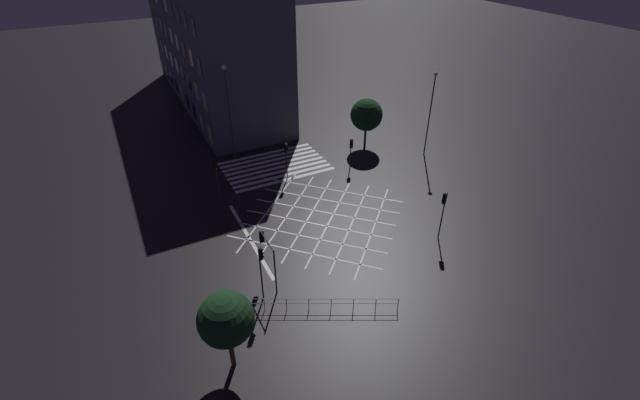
# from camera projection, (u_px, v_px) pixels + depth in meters

# --- Properties ---
(ground_plane) EXTENTS (200.00, 200.00, 0.00)m
(ground_plane) POSITION_uv_depth(u_px,v_px,m) (320.00, 218.00, 37.65)
(ground_plane) COLOR black
(road_markings) EXTENTS (16.21, 22.04, 0.01)m
(road_markings) POSITION_uv_depth(u_px,v_px,m) (287.00, 184.00, 42.46)
(road_markings) COLOR silver
(road_markings) RESTS_ON ground_plane
(office_building) EXTENTS (10.06, 33.37, 18.01)m
(office_building) POSITION_uv_depth(u_px,v_px,m) (211.00, 36.00, 56.49)
(office_building) COLOR #4C515B
(office_building) RESTS_ON ground_plane
(traffic_light_sw_cross) EXTENTS (0.36, 0.39, 3.29)m
(traffic_light_sw_cross) POSITION_uv_depth(u_px,v_px,m) (351.00, 148.00, 43.87)
(traffic_light_sw_cross) COLOR #2D2D30
(traffic_light_sw_cross) RESTS_ON ground_plane
(traffic_light_nw_cross) EXTENTS (0.36, 0.39, 4.31)m
(traffic_light_nw_cross) POSITION_uv_depth(u_px,v_px,m) (443.00, 206.00, 33.70)
(traffic_light_nw_cross) COLOR #2D2D30
(traffic_light_nw_cross) RESTS_ON ground_plane
(traffic_light_ne_cross) EXTENTS (0.36, 2.69, 3.90)m
(traffic_light_ne_cross) POSITION_uv_depth(u_px,v_px,m) (267.00, 250.00, 29.60)
(traffic_light_ne_cross) COLOR #2D2D30
(traffic_light_ne_cross) RESTS_ON ground_plane
(traffic_light_median_south) EXTENTS (0.36, 0.39, 3.94)m
(traffic_light_median_south) POSITION_uv_depth(u_px,v_px,m) (287.00, 154.00, 41.75)
(traffic_light_median_south) COLOR #2D2D30
(traffic_light_median_south) RESTS_ON ground_plane
(traffic_light_se_cross) EXTENTS (0.36, 0.39, 4.19)m
(traffic_light_se_cross) POSITION_uv_depth(u_px,v_px,m) (216.00, 172.00, 38.45)
(traffic_light_se_cross) COLOR #2D2D30
(traffic_light_se_cross) RESTS_ON ground_plane
(traffic_light_ne_main) EXTENTS (0.39, 0.36, 4.47)m
(traffic_light_ne_main) POSITION_uv_depth(u_px,v_px,m) (261.00, 263.00, 28.03)
(traffic_light_ne_main) COLOR #2D2D30
(traffic_light_ne_main) RESTS_ON ground_plane
(street_lamp_east) EXTENTS (0.50, 0.50, 10.17)m
(street_lamp_east) POSITION_uv_depth(u_px,v_px,m) (228.00, 98.00, 43.22)
(street_lamp_east) COLOR #2D2D30
(street_lamp_east) RESTS_ON ground_plane
(street_lamp_west) EXTENTS (0.42, 0.42, 9.19)m
(street_lamp_west) POSITION_uv_depth(u_px,v_px,m) (431.00, 104.00, 44.64)
(street_lamp_west) COLOR #2D2D30
(street_lamp_west) RESTS_ON ground_plane
(street_tree_near) EXTENTS (3.60, 3.60, 5.58)m
(street_tree_near) POSITION_uv_depth(u_px,v_px,m) (366.00, 115.00, 47.50)
(street_tree_near) COLOR #473323
(street_tree_near) RESTS_ON ground_plane
(street_tree_far) EXTENTS (3.15, 3.15, 5.55)m
(street_tree_far) POSITION_uv_depth(u_px,v_px,m) (226.00, 319.00, 23.10)
(street_tree_far) COLOR #473323
(street_tree_far) RESTS_ON ground_plane
(pedestrian_railing) EXTENTS (9.38, 4.77, 1.05)m
(pedestrian_railing) POSITION_uv_depth(u_px,v_px,m) (320.00, 302.00, 28.48)
(pedestrian_railing) COLOR gray
(pedestrian_railing) RESTS_ON ground_plane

